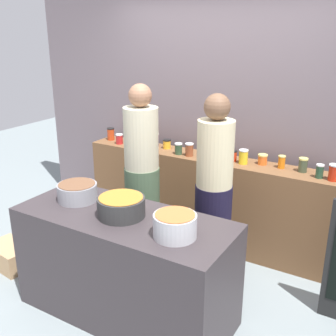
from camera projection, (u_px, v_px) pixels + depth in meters
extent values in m
plane|color=gray|center=(147.00, 292.00, 3.60)|extent=(12.00, 12.00, 0.00)
cube|color=slate|center=(222.00, 97.00, 4.28)|extent=(4.80, 0.12, 3.00)
cube|color=brown|center=(205.00, 199.00, 4.33)|extent=(2.70, 0.36, 0.95)
cube|color=#352E31|center=(125.00, 266.00, 3.21)|extent=(1.70, 0.70, 0.86)
cylinder|color=#B63B18|center=(111.00, 134.00, 4.76)|extent=(0.08, 0.08, 0.13)
cylinder|color=black|center=(111.00, 129.00, 4.74)|extent=(0.09, 0.09, 0.01)
cylinder|color=red|center=(119.00, 139.00, 4.61)|extent=(0.08, 0.08, 0.10)
cylinder|color=silver|center=(119.00, 135.00, 4.59)|extent=(0.08, 0.08, 0.01)
cylinder|color=#B5310D|center=(131.00, 140.00, 4.60)|extent=(0.08, 0.08, 0.09)
cylinder|color=silver|center=(131.00, 136.00, 4.59)|extent=(0.08, 0.08, 0.01)
cylinder|color=#5E9220|center=(137.00, 141.00, 4.54)|extent=(0.08, 0.08, 0.11)
cylinder|color=black|center=(137.00, 136.00, 4.52)|extent=(0.08, 0.08, 0.01)
cylinder|color=#54164C|center=(156.00, 141.00, 4.51)|extent=(0.07, 0.07, 0.13)
cylinder|color=silver|center=(156.00, 134.00, 4.48)|extent=(0.07, 0.07, 0.02)
cylinder|color=gold|center=(167.00, 145.00, 4.44)|extent=(0.08, 0.08, 0.09)
cylinder|color=black|center=(167.00, 140.00, 4.42)|extent=(0.09, 0.09, 0.01)
cylinder|color=#314C33|center=(178.00, 149.00, 4.24)|extent=(0.08, 0.08, 0.10)
cylinder|color=silver|center=(178.00, 144.00, 4.22)|extent=(0.08, 0.08, 0.01)
cylinder|color=brown|center=(189.00, 150.00, 4.18)|extent=(0.08, 0.08, 0.12)
cylinder|color=silver|center=(189.00, 144.00, 4.16)|extent=(0.09, 0.09, 0.01)
cylinder|color=olive|center=(211.00, 151.00, 4.13)|extent=(0.08, 0.08, 0.13)
cylinder|color=black|center=(211.00, 145.00, 4.10)|extent=(0.08, 0.08, 0.01)
cylinder|color=red|center=(233.00, 156.00, 4.02)|extent=(0.07, 0.07, 0.10)
cylinder|color=black|center=(233.00, 151.00, 4.01)|extent=(0.07, 0.07, 0.01)
cylinder|color=yellow|center=(243.00, 157.00, 3.94)|extent=(0.09, 0.09, 0.13)
cylinder|color=silver|center=(244.00, 150.00, 3.92)|extent=(0.09, 0.09, 0.01)
cylinder|color=orange|center=(263.00, 160.00, 3.93)|extent=(0.09, 0.09, 0.09)
cylinder|color=#D6C666|center=(263.00, 155.00, 3.92)|extent=(0.09, 0.09, 0.01)
cylinder|color=orange|center=(282.00, 163.00, 3.82)|extent=(0.06, 0.06, 0.11)
cylinder|color=#D6C666|center=(282.00, 156.00, 3.80)|extent=(0.07, 0.07, 0.01)
cylinder|color=#3C4731|center=(303.00, 166.00, 3.73)|extent=(0.08, 0.08, 0.12)
cylinder|color=#D6C666|center=(304.00, 159.00, 3.70)|extent=(0.08, 0.08, 0.01)
cylinder|color=#24442E|center=(320.00, 172.00, 3.58)|extent=(0.07, 0.07, 0.11)
cylinder|color=silver|center=(320.00, 165.00, 3.56)|extent=(0.07, 0.07, 0.01)
cylinder|color=#B72611|center=(333.00, 173.00, 3.51)|extent=(0.08, 0.08, 0.13)
cylinder|color=silver|center=(335.00, 165.00, 3.49)|extent=(0.09, 0.09, 0.01)
cylinder|color=gray|center=(77.00, 192.00, 3.33)|extent=(0.32, 0.32, 0.14)
cylinder|color=brown|center=(77.00, 184.00, 3.31)|extent=(0.30, 0.30, 0.00)
cylinder|color=#2D2D2D|center=(121.00, 207.00, 3.05)|extent=(0.36, 0.36, 0.15)
cylinder|color=#B06D27|center=(121.00, 197.00, 3.03)|extent=(0.33, 0.33, 0.00)
cylinder|color=#B7B7BC|center=(175.00, 226.00, 2.75)|extent=(0.30, 0.30, 0.16)
cylinder|color=#BB6031|center=(175.00, 214.00, 2.72)|extent=(0.27, 0.27, 0.00)
cylinder|color=#475E44|center=(143.00, 213.00, 4.03)|extent=(0.34, 0.34, 0.94)
cylinder|color=beige|center=(141.00, 138.00, 3.78)|extent=(0.32, 0.32, 0.58)
sphere|color=#8C6047|center=(140.00, 95.00, 3.65)|extent=(0.21, 0.21, 0.21)
cylinder|color=black|center=(212.00, 234.00, 3.65)|extent=(0.32, 0.32, 0.92)
cylinder|color=beige|center=(215.00, 154.00, 3.40)|extent=(0.31, 0.31, 0.57)
sphere|color=brown|center=(217.00, 107.00, 3.27)|extent=(0.22, 0.22, 0.22)
cube|color=tan|center=(11.00, 255.00, 3.97)|extent=(0.48, 0.35, 0.22)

